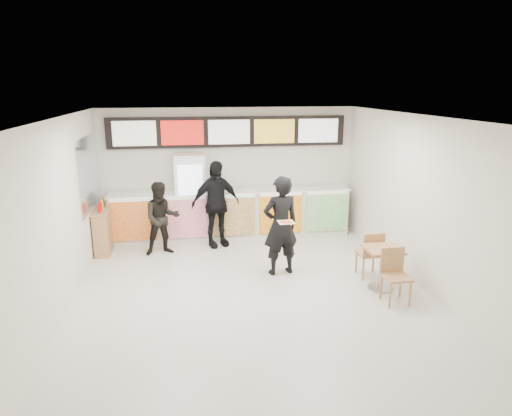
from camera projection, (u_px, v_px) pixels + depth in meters
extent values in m
plane|color=beige|center=(251.00, 293.00, 7.90)|extent=(7.00, 7.00, 0.00)
plane|color=white|center=(251.00, 117.00, 7.13)|extent=(7.00, 7.00, 0.00)
plane|color=silver|center=(229.00, 172.00, 10.85)|extent=(6.00, 0.00, 6.00)
plane|color=silver|center=(60.00, 218.00, 7.05)|extent=(0.00, 7.00, 7.00)
plane|color=silver|center=(420.00, 202.00, 7.98)|extent=(0.00, 7.00, 7.00)
cube|color=silver|center=(231.00, 214.00, 10.72)|extent=(5.50, 0.70, 1.10)
cube|color=silver|center=(231.00, 191.00, 10.57)|extent=(5.56, 0.76, 0.04)
cube|color=red|center=(134.00, 221.00, 10.00)|extent=(0.99, 0.02, 0.90)
cube|color=#E432AB|center=(184.00, 219.00, 10.17)|extent=(0.99, 0.02, 0.90)
cube|color=brown|center=(233.00, 217.00, 10.34)|extent=(0.99, 0.02, 0.90)
cube|color=yellow|center=(281.00, 215.00, 10.51)|extent=(0.99, 0.02, 0.90)
cube|color=green|center=(327.00, 212.00, 10.68)|extent=(0.99, 0.02, 0.90)
cube|color=black|center=(229.00, 132.00, 10.53)|extent=(5.50, 0.12, 0.70)
cube|color=white|center=(134.00, 133.00, 10.14)|extent=(0.95, 0.02, 0.55)
cube|color=red|center=(182.00, 133.00, 10.30)|extent=(0.95, 0.02, 0.55)
cube|color=white|center=(229.00, 132.00, 10.46)|extent=(0.95, 0.02, 0.55)
cube|color=gold|center=(274.00, 131.00, 10.63)|extent=(0.95, 0.02, 0.55)
cube|color=white|center=(318.00, 131.00, 10.79)|extent=(0.95, 0.02, 0.55)
cube|color=white|center=(191.00, 197.00, 10.47)|extent=(0.70, 0.65, 2.00)
cube|color=white|center=(191.00, 199.00, 10.14)|extent=(0.54, 0.02, 1.50)
cylinder|color=#198D3A|center=(183.00, 224.00, 10.30)|extent=(0.07, 0.07, 0.22)
cylinder|color=orange|center=(189.00, 224.00, 10.32)|extent=(0.07, 0.07, 0.22)
cylinder|color=#BE1339|center=(195.00, 224.00, 10.34)|extent=(0.07, 0.07, 0.22)
cylinder|color=blue|center=(201.00, 223.00, 10.36)|extent=(0.07, 0.07, 0.22)
cylinder|color=orange|center=(182.00, 208.00, 10.20)|extent=(0.07, 0.07, 0.22)
cylinder|color=#BE1339|center=(188.00, 208.00, 10.22)|extent=(0.07, 0.07, 0.22)
cylinder|color=blue|center=(194.00, 208.00, 10.24)|extent=(0.07, 0.07, 0.22)
cylinder|color=#198D3A|center=(201.00, 207.00, 10.26)|extent=(0.07, 0.07, 0.22)
cylinder|color=#BE1339|center=(181.00, 191.00, 10.10)|extent=(0.07, 0.07, 0.22)
cylinder|color=blue|center=(187.00, 191.00, 10.12)|extent=(0.07, 0.07, 0.22)
cylinder|color=#198D3A|center=(194.00, 191.00, 10.14)|extent=(0.07, 0.07, 0.22)
cylinder|color=orange|center=(200.00, 191.00, 10.17)|extent=(0.07, 0.07, 0.22)
cylinder|color=blue|center=(180.00, 175.00, 10.00)|extent=(0.07, 0.07, 0.22)
cylinder|color=#198D3A|center=(187.00, 174.00, 10.02)|extent=(0.07, 0.07, 0.22)
cylinder|color=orange|center=(193.00, 174.00, 10.05)|extent=(0.07, 0.07, 0.22)
cylinder|color=#BE1339|center=(200.00, 174.00, 10.07)|extent=(0.07, 0.07, 0.22)
cube|color=#B2B7BF|center=(89.00, 173.00, 9.32)|extent=(0.01, 2.00, 1.50)
imported|color=black|center=(281.00, 226.00, 8.51)|extent=(0.77, 0.58, 1.90)
imported|color=black|center=(162.00, 218.00, 9.57)|extent=(0.85, 0.71, 1.56)
imported|color=black|center=(216.00, 204.00, 10.02)|extent=(1.22, 0.81, 1.92)
cube|color=beige|center=(286.00, 222.00, 8.03)|extent=(0.28, 0.28, 0.01)
cone|color=#CC7233|center=(286.00, 222.00, 8.03)|extent=(0.36, 0.36, 0.02)
cube|color=tan|center=(383.00, 249.00, 7.89)|extent=(0.61, 0.61, 0.04)
cylinder|color=gray|center=(381.00, 269.00, 7.99)|extent=(0.08, 0.08, 0.73)
cylinder|color=gray|center=(380.00, 288.00, 8.08)|extent=(0.45, 0.45, 0.03)
cube|color=tan|center=(396.00, 277.00, 7.43)|extent=(0.43, 0.43, 0.04)
cube|color=tan|center=(392.00, 260.00, 7.56)|extent=(0.40, 0.03, 0.42)
cube|color=tan|center=(369.00, 253.00, 8.49)|extent=(0.43, 0.43, 0.04)
cube|color=tan|center=(374.00, 245.00, 8.25)|extent=(0.40, 0.03, 0.42)
cube|color=tan|center=(103.00, 232.00, 9.73)|extent=(0.30, 0.80, 0.90)
cube|color=tan|center=(101.00, 211.00, 9.61)|extent=(0.34, 0.84, 0.04)
cylinder|color=red|center=(99.00, 209.00, 9.37)|extent=(0.06, 0.06, 0.18)
cylinder|color=red|center=(100.00, 207.00, 9.53)|extent=(0.06, 0.06, 0.18)
cylinder|color=yellow|center=(102.00, 205.00, 9.69)|extent=(0.06, 0.06, 0.18)
cylinder|color=brown|center=(103.00, 203.00, 9.85)|extent=(0.06, 0.06, 0.18)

